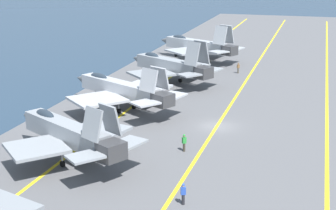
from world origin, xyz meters
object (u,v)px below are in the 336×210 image
(parked_jet_fifth, at_px, (197,45))
(crew_blue_vest, at_px, (183,193))
(parked_jet_second, at_px, (68,133))
(parked_jet_fourth, at_px, (170,65))
(crew_green_vest, at_px, (184,142))
(crew_brown_vest, at_px, (238,68))
(parked_jet_third, at_px, (121,89))

(parked_jet_fifth, xyz_separation_m, crew_blue_vest, (-54.75, -12.04, -1.79))
(parked_jet_second, distance_m, parked_jet_fourth, 31.61)
(parked_jet_second, height_order, crew_green_vest, parked_jet_second)
(parked_jet_second, relative_size, parked_jet_fourth, 0.96)
(parked_jet_second, xyz_separation_m, parked_jet_fourth, (31.61, -0.44, -0.11))
(crew_blue_vest, bearing_deg, crew_green_vest, 14.46)
(parked_jet_second, relative_size, crew_brown_vest, 8.77)
(crew_green_vest, bearing_deg, crew_brown_vest, 0.66)
(parked_jet_third, distance_m, parked_jet_fourth, 15.07)
(parked_jet_fifth, bearing_deg, crew_brown_vest, -133.75)
(parked_jet_fifth, relative_size, crew_blue_vest, 9.80)
(parked_jet_third, height_order, parked_jet_fourth, parked_jet_fourth)
(parked_jet_fifth, bearing_deg, parked_jet_fourth, -179.71)
(parked_jet_second, relative_size, crew_green_vest, 8.58)
(crew_blue_vest, bearing_deg, parked_jet_fourth, 17.88)
(parked_jet_third, height_order, parked_jet_fifth, parked_jet_fifth)
(parked_jet_fifth, height_order, crew_brown_vest, parked_jet_fifth)
(parked_jet_fourth, relative_size, crew_blue_vest, 9.02)
(parked_jet_fourth, height_order, crew_green_vest, parked_jet_fourth)
(parked_jet_second, bearing_deg, parked_jet_fifth, -0.41)
(parked_jet_third, bearing_deg, parked_jet_fourth, -6.84)
(parked_jet_fourth, xyz_separation_m, crew_brown_vest, (9.23, -8.77, -1.69))
(parked_jet_second, relative_size, crew_blue_vest, 8.63)
(parked_jet_second, distance_m, crew_blue_vest, 13.64)
(parked_jet_second, bearing_deg, crew_blue_vest, -113.67)
(parked_jet_fifth, height_order, crew_blue_vest, parked_jet_fifth)
(crew_blue_vest, distance_m, crew_green_vest, 11.06)
(parked_jet_second, distance_m, parked_jet_fifth, 49.33)
(crew_green_vest, height_order, crew_brown_vest, crew_green_vest)
(crew_blue_vest, relative_size, crew_green_vest, 0.99)
(parked_jet_third, distance_m, parked_jet_fifth, 32.73)
(crew_brown_vest, bearing_deg, parked_jet_third, 156.40)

